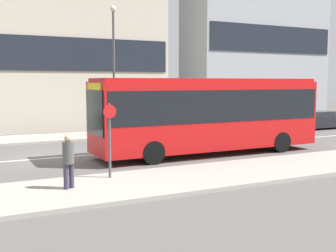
{
  "coord_description": "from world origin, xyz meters",
  "views": [
    {
      "loc": [
        -3.41,
        -18.4,
        3.3
      ],
      "look_at": [
        4.83,
        -1.8,
        1.35
      ],
      "focal_mm": 45.0,
      "sensor_mm": 36.0,
      "label": 1
    }
  ],
  "objects_px": {
    "parked_car_0": "(252,122)",
    "parked_car_1": "(315,120)",
    "pedestrian_near_stop": "(68,158)",
    "bus_stop_sign": "(110,134)",
    "city_bus": "(208,111)",
    "street_lamp": "(114,58)"
  },
  "relations": [
    {
      "from": "parked_car_0",
      "to": "parked_car_1",
      "type": "distance_m",
      "value": 5.33
    },
    {
      "from": "pedestrian_near_stop",
      "to": "bus_stop_sign",
      "type": "relative_size",
      "value": 0.65
    },
    {
      "from": "parked_car_1",
      "to": "pedestrian_near_stop",
      "type": "height_order",
      "value": "pedestrian_near_stop"
    },
    {
      "from": "city_bus",
      "to": "pedestrian_near_stop",
      "type": "height_order",
      "value": "city_bus"
    },
    {
      "from": "parked_car_0",
      "to": "parked_car_1",
      "type": "bearing_deg",
      "value": -2.0
    },
    {
      "from": "parked_car_0",
      "to": "parked_car_1",
      "type": "xyz_separation_m",
      "value": [
        5.33,
        -0.19,
        -0.07
      ]
    },
    {
      "from": "bus_stop_sign",
      "to": "street_lamp",
      "type": "distance_m",
      "value": 11.8
    },
    {
      "from": "parked_car_0",
      "to": "street_lamp",
      "type": "bearing_deg",
      "value": 167.5
    },
    {
      "from": "city_bus",
      "to": "street_lamp",
      "type": "bearing_deg",
      "value": 106.78
    },
    {
      "from": "city_bus",
      "to": "bus_stop_sign",
      "type": "distance_m",
      "value": 6.57
    },
    {
      "from": "parked_car_0",
      "to": "street_lamp",
      "type": "distance_m",
      "value": 9.8
    },
    {
      "from": "parked_car_1",
      "to": "bus_stop_sign",
      "type": "bearing_deg",
      "value": -154.46
    },
    {
      "from": "pedestrian_near_stop",
      "to": "bus_stop_sign",
      "type": "height_order",
      "value": "bus_stop_sign"
    },
    {
      "from": "city_bus",
      "to": "street_lamp",
      "type": "xyz_separation_m",
      "value": [
        -1.87,
        7.56,
        2.72
      ]
    },
    {
      "from": "street_lamp",
      "to": "pedestrian_near_stop",
      "type": "bearing_deg",
      "value": -115.32
    },
    {
      "from": "bus_stop_sign",
      "to": "parked_car_0",
      "type": "bearing_deg",
      "value": 34.78
    },
    {
      "from": "parked_car_0",
      "to": "pedestrian_near_stop",
      "type": "height_order",
      "value": "pedestrian_near_stop"
    },
    {
      "from": "bus_stop_sign",
      "to": "parked_car_1",
      "type": "bearing_deg",
      "value": 25.54
    },
    {
      "from": "parked_car_1",
      "to": "pedestrian_near_stop",
      "type": "relative_size",
      "value": 2.77
    },
    {
      "from": "parked_car_1",
      "to": "pedestrian_near_stop",
      "type": "xyz_separation_m",
      "value": [
        -19.51,
        -9.42,
        0.44
      ]
    },
    {
      "from": "parked_car_0",
      "to": "parked_car_1",
      "type": "relative_size",
      "value": 1.02
    },
    {
      "from": "city_bus",
      "to": "parked_car_0",
      "type": "relative_size",
      "value": 2.36
    }
  ]
}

